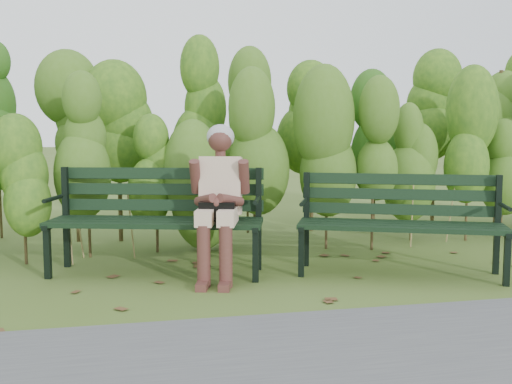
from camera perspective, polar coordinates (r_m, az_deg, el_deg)
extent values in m
plane|color=#435A1C|center=(5.26, 0.80, -8.55)|extent=(80.00, 80.00, 0.00)
cylinder|color=#47381E|center=(6.41, -20.98, -2.65)|extent=(0.03, 0.03, 0.80)
ellipsoid|color=#2E581A|center=(6.35, -21.20, 3.07)|extent=(0.64, 0.64, 1.44)
cylinder|color=#47381E|center=(6.34, -15.51, -2.56)|extent=(0.03, 0.03, 0.80)
ellipsoid|color=#2E581A|center=(6.28, -15.67, 3.22)|extent=(0.64, 0.64, 1.44)
cylinder|color=#47381E|center=(6.33, -9.97, -2.44)|extent=(0.03, 0.03, 0.80)
ellipsoid|color=#2E581A|center=(6.27, -10.08, 3.35)|extent=(0.64, 0.64, 1.44)
cylinder|color=#47381E|center=(6.38, -4.47, -2.30)|extent=(0.03, 0.03, 0.80)
ellipsoid|color=#2E581A|center=(6.32, -4.52, 3.45)|extent=(0.64, 0.64, 1.44)
cylinder|color=#47381E|center=(6.49, 0.89, -2.14)|extent=(0.03, 0.03, 0.80)
ellipsoid|color=#2E581A|center=(6.43, 0.90, 3.51)|extent=(0.64, 0.64, 1.44)
cylinder|color=#47381E|center=(6.65, 6.04, -1.97)|extent=(0.03, 0.03, 0.80)
ellipsoid|color=#2E581A|center=(6.59, 6.10, 3.54)|extent=(0.64, 0.64, 1.44)
cylinder|color=#47381E|center=(6.87, 10.90, -1.80)|extent=(0.03, 0.03, 0.80)
ellipsoid|color=#2E581A|center=(6.81, 11.01, 3.54)|extent=(0.64, 0.64, 1.44)
cylinder|color=#47381E|center=(7.13, 15.43, -1.62)|extent=(0.03, 0.03, 0.80)
ellipsoid|color=#2E581A|center=(7.07, 15.58, 3.52)|extent=(0.64, 0.64, 1.44)
cylinder|color=#47381E|center=(7.43, 19.63, -1.45)|extent=(0.03, 0.03, 0.80)
ellipsoid|color=#2E581A|center=(7.37, 19.81, 3.48)|extent=(0.64, 0.64, 1.44)
cylinder|color=#47381E|center=(7.35, -18.12, -0.30)|extent=(0.04, 0.04, 1.10)
ellipsoid|color=#305817|center=(7.30, -18.35, 6.57)|extent=(0.70, 0.70, 1.98)
cylinder|color=#47381E|center=(7.30, -12.12, -0.17)|extent=(0.04, 0.04, 1.10)
ellipsoid|color=#305817|center=(7.26, -12.28, 6.75)|extent=(0.70, 0.70, 1.98)
cylinder|color=#47381E|center=(7.34, -6.12, -0.04)|extent=(0.04, 0.04, 1.10)
ellipsoid|color=#305817|center=(7.30, -6.20, 6.84)|extent=(0.70, 0.70, 1.98)
cylinder|color=#47381E|center=(7.46, -0.24, 0.09)|extent=(0.04, 0.04, 1.10)
ellipsoid|color=#305817|center=(7.42, -0.24, 6.87)|extent=(0.70, 0.70, 1.98)
cylinder|color=#47381E|center=(7.65, 5.40, 0.22)|extent=(0.04, 0.04, 1.10)
ellipsoid|color=#305817|center=(7.61, 5.46, 6.82)|extent=(0.70, 0.70, 1.98)
cylinder|color=#47381E|center=(7.92, 10.71, 0.33)|extent=(0.04, 0.04, 1.10)
ellipsoid|color=#305817|center=(7.88, 10.84, 6.71)|extent=(0.70, 0.70, 1.98)
cylinder|color=#47381E|center=(8.24, 15.64, 0.44)|extent=(0.04, 0.04, 1.10)
ellipsoid|color=#305817|center=(8.21, 15.82, 6.56)|extent=(0.70, 0.70, 1.98)
cylinder|color=#47381E|center=(8.62, 20.17, 0.53)|extent=(0.04, 0.04, 1.10)
ellipsoid|color=#305817|center=(8.59, 20.38, 6.38)|extent=(0.70, 0.70, 1.98)
cube|color=brown|center=(4.77, -8.94, -10.14)|extent=(0.11, 0.09, 0.01)
cube|color=brown|center=(4.61, 9.53, -10.70)|extent=(0.09, 0.10, 0.01)
cube|color=brown|center=(4.30, 7.54, -11.94)|extent=(0.11, 0.10, 0.01)
cube|color=brown|center=(6.64, 13.58, -5.60)|extent=(0.10, 0.11, 0.01)
cube|color=brown|center=(6.06, 12.09, -6.69)|extent=(0.11, 0.11, 0.01)
cube|color=brown|center=(5.88, -20.15, -7.32)|extent=(0.09, 0.07, 0.01)
cube|color=brown|center=(5.69, 18.22, -7.69)|extent=(0.09, 0.10, 0.01)
cube|color=brown|center=(5.52, 12.08, -7.95)|extent=(0.10, 0.11, 0.01)
cube|color=brown|center=(4.67, -4.87, -10.43)|extent=(0.11, 0.10, 0.01)
cube|color=brown|center=(5.23, -13.70, -8.79)|extent=(0.11, 0.11, 0.01)
cube|color=brown|center=(4.36, -14.62, -11.80)|extent=(0.11, 0.10, 0.01)
cube|color=brown|center=(5.42, 0.98, -8.07)|extent=(0.10, 0.11, 0.01)
cube|color=brown|center=(6.50, 13.34, -5.85)|extent=(0.08, 0.09, 0.01)
cube|color=brown|center=(4.87, 14.59, -9.91)|extent=(0.11, 0.11, 0.01)
cube|color=brown|center=(5.57, 2.67, -7.68)|extent=(0.11, 0.11, 0.01)
cube|color=brown|center=(6.94, 20.94, -5.34)|extent=(0.09, 0.11, 0.01)
cube|color=brown|center=(5.39, 3.69, -8.16)|extent=(0.09, 0.10, 0.01)
cube|color=black|center=(5.30, -10.04, -3.19)|extent=(1.89, 0.63, 0.04)
cube|color=black|center=(5.43, -9.71, -2.97)|extent=(1.89, 0.63, 0.04)
cube|color=black|center=(5.56, -9.40, -2.75)|extent=(1.89, 0.63, 0.04)
cube|color=black|center=(5.69, -9.10, -2.55)|extent=(1.89, 0.63, 0.04)
cube|color=black|center=(5.77, -8.90, -1.24)|extent=(1.88, 0.58, 0.11)
cube|color=black|center=(5.77, -8.89, 0.26)|extent=(1.88, 0.58, 0.11)
cube|color=black|center=(5.77, -8.88, 1.76)|extent=(1.88, 0.58, 0.11)
cube|color=black|center=(5.62, -19.25, -5.42)|extent=(0.07, 0.07, 0.48)
cube|color=black|center=(6.00, -17.63, -2.31)|extent=(0.07, 0.07, 0.97)
cube|color=black|center=(5.78, -18.51, -2.87)|extent=(0.20, 0.53, 0.04)
cylinder|color=black|center=(5.70, -18.79, -0.61)|extent=(0.15, 0.40, 0.04)
cube|color=black|center=(5.20, -0.04, -5.99)|extent=(0.07, 0.07, 0.48)
cube|color=black|center=(5.61, 0.25, -2.60)|extent=(0.07, 0.07, 0.97)
cube|color=black|center=(5.37, 0.10, -3.22)|extent=(0.20, 0.53, 0.04)
cylinder|color=black|center=(5.28, 0.06, -0.79)|extent=(0.15, 0.40, 0.04)
cube|color=black|center=(5.35, 13.70, -3.49)|extent=(1.72, 0.81, 0.04)
cube|color=black|center=(5.47, 13.63, -3.27)|extent=(1.72, 0.81, 0.04)
cube|color=black|center=(5.60, 13.57, -3.06)|extent=(1.72, 0.81, 0.04)
cube|color=black|center=(5.72, 13.50, -2.86)|extent=(1.72, 0.81, 0.04)
cube|color=black|center=(5.80, 13.49, -1.63)|extent=(1.70, 0.76, 0.11)
cube|color=black|center=(5.80, 13.51, -0.22)|extent=(1.70, 0.76, 0.11)
cube|color=black|center=(5.80, 13.54, 1.18)|extent=(1.70, 0.76, 0.11)
cube|color=black|center=(5.40, 4.34, -5.69)|extent=(0.07, 0.07, 0.46)
cube|color=black|center=(5.79, 4.84, -2.62)|extent=(0.07, 0.07, 0.91)
cube|color=black|center=(5.56, 4.59, -3.18)|extent=(0.24, 0.49, 0.04)
cylinder|color=black|center=(5.48, 4.55, -0.97)|extent=(0.18, 0.36, 0.04)
cube|color=black|center=(5.50, 22.80, -5.96)|extent=(0.07, 0.07, 0.46)
cube|color=black|center=(5.88, 22.00, -2.91)|extent=(0.07, 0.07, 0.91)
cube|color=black|center=(5.65, 22.46, -3.48)|extent=(0.24, 0.49, 0.04)
cylinder|color=black|center=(5.57, 22.65, -1.30)|extent=(0.18, 0.36, 0.04)
cube|color=beige|center=(5.18, -4.75, -2.30)|extent=(0.26, 0.46, 0.13)
cube|color=beige|center=(5.16, -2.70, -2.32)|extent=(0.26, 0.46, 0.13)
cylinder|color=#512A24|center=(5.06, -5.00, -6.10)|extent=(0.14, 0.14, 0.52)
cylinder|color=#512A24|center=(5.04, -2.90, -6.14)|extent=(0.14, 0.14, 0.52)
cube|color=#512A24|center=(5.04, -5.12, -8.87)|extent=(0.15, 0.22, 0.06)
cube|color=#512A24|center=(5.02, -2.99, -8.92)|extent=(0.15, 0.22, 0.06)
cube|color=beige|center=(5.41, -3.37, 0.61)|extent=(0.43, 0.35, 0.54)
cylinder|color=#512A24|center=(5.37, -3.41, 3.55)|extent=(0.09, 0.09, 0.10)
sphere|color=#512A24|center=(5.36, -3.44, 4.98)|extent=(0.22, 0.22, 0.22)
ellipsoid|color=gray|center=(5.38, -3.41, 5.27)|extent=(0.25, 0.24, 0.23)
cylinder|color=#512A24|center=(5.36, -5.79, 1.47)|extent=(0.15, 0.23, 0.32)
cylinder|color=#512A24|center=(5.30, -1.15, 1.46)|extent=(0.15, 0.23, 0.32)
cylinder|color=#512A24|center=(5.22, -4.83, -0.74)|extent=(0.18, 0.29, 0.14)
cylinder|color=#512A24|center=(5.20, -2.46, -0.76)|extent=(0.27, 0.23, 0.14)
sphere|color=#512A24|center=(5.15, -3.73, -1.06)|extent=(0.11, 0.11, 0.11)
cube|color=black|center=(5.17, -3.71, -1.84)|extent=(0.33, 0.20, 0.17)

